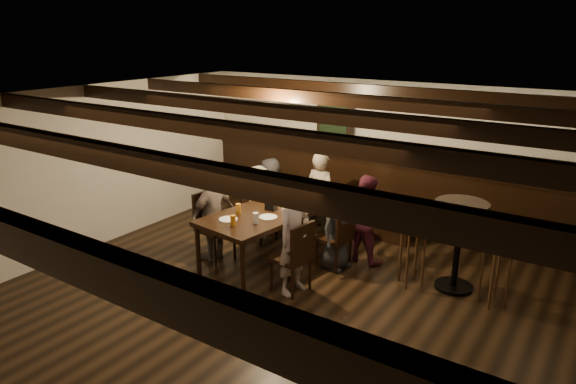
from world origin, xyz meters
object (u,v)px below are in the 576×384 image
Objects in this scene: chair_left_far at (215,239)px; chair_right_near at (335,248)px; chair_right_far at (292,270)px; bar_stool_right at (495,271)px; bar_stool_left at (412,253)px; person_right_far at (294,239)px; person_bench_centre at (321,197)px; chair_left_near at (260,223)px; dining_table at (274,213)px; person_left_near at (258,204)px; high_top_table at (459,233)px; person_bench_right at (365,218)px; person_left_far at (213,215)px; person_right_near at (337,227)px; person_bench_left at (271,194)px.

chair_left_far reaches higher than chair_right_near.
chair_right_far is 0.79× the size of bar_stool_right.
chair_right_far is at bearing -130.40° from bar_stool_right.
chair_left_far is 2.73m from bar_stool_left.
person_bench_centre is at bearing 26.57° from person_right_far.
chair_left_far is (-0.12, -0.89, 0.01)m from chair_left_near.
dining_table is 1.91m from bar_stool_left.
chair_left_near is 2.49m from bar_stool_left.
person_left_near is (-0.82, -0.50, -0.12)m from person_bench_centre.
chair_left_near is 1.00× the size of chair_right_far.
chair_left_far is 0.85× the size of high_top_table.
person_right_far is at bearing 83.66° from person_bench_right.
person_bench_centre is at bearing 170.41° from bar_stool_left.
person_right_far is at bearing 90.00° from person_left_far.
bar_stool_right is at bearing -78.31° from person_right_near.
bar_stool_left is (1.03, 0.10, -0.17)m from person_right_near.
high_top_table is (2.33, 0.66, 0.02)m from dining_table.
chair_left_far is at bearing -0.06° from chair_left_near.
bar_stool_left is (1.14, 0.99, -0.27)m from person_right_far.
dining_table is at bearing 59.04° from person_right_far.
person_bench_right is 1.10× the size of high_top_table.
chair_left_near is at bearing 111.86° from person_bench_left.
chair_right_far is 0.81× the size of high_top_table.
chair_left_near is at bearing 179.94° from chair_left_far.
bar_stool_right is at bearing -17.41° from high_top_table.
bar_stool_left is 1.00m from bar_stool_right.
bar_stool_right reaches higher than high_top_table.
person_bench_right is 1.36m from person_right_far.
chair_right_near is 0.75× the size of person_bench_left.
high_top_table is at bearing -71.22° from person_right_near.
person_bench_left is 0.92m from person_bench_centre.
person_right_near is at bearing -1.94° from chair_right_far.
person_bench_centre is (0.91, 0.03, 0.11)m from person_bench_left.
person_right_near is at bearing -151.72° from bar_stool_right.
chair_right_far is 0.78× the size of person_left_near.
bar_stool_right is (2.83, 0.50, -0.30)m from dining_table.
chair_left_near is at bearing -172.39° from bar_stool_left.
chair_left_far is 1.05× the size of chair_right_far.
high_top_table reaches higher than dining_table.
chair_right_far reaches higher than chair_right_near.
chair_right_far is at bearing 90.00° from person_right_far.
bar_stool_left is (2.63, 0.80, -0.22)m from person_left_far.
dining_table is 1.60× the size of person_right_far.
person_right_far is (-0.32, -1.32, 0.07)m from person_bench_right.
chair_left_near is 0.65× the size of person_bench_centre.
person_right_near reaches higher than chair_right_far.
bar_stool_right is (0.50, -0.16, -0.32)m from high_top_table.
person_right_far reaches higher than person_bench_left.
person_right_near is at bearing 121.47° from chair_left_far.
chair_left_near is at bearing 178.06° from person_left_far.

